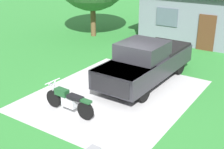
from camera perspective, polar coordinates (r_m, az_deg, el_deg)
ground_plane at (r=12.07m, az=0.57°, el=-3.88°), size 80.00×80.00×0.00m
driveway_pad at (r=12.07m, az=0.57°, el=-3.86°), size 5.76×7.07×0.01m
motorcycle at (r=10.66m, az=-8.35°, el=-4.97°), size 2.21×0.70×1.09m
pickup_truck at (r=13.10m, az=6.73°, el=2.62°), size 2.10×5.66×1.90m
neighbor_house at (r=20.52m, az=19.98°, el=10.93°), size 9.60×5.60×3.50m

